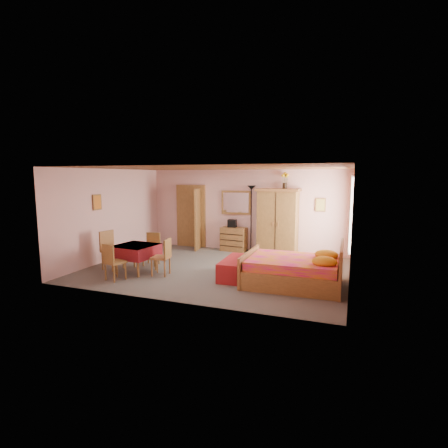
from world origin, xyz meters
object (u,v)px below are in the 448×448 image
at_px(stereo, 232,223).
at_px(chair_south, 115,262).
at_px(chest_of_drawers, 234,239).
at_px(wardrobe, 278,222).
at_px(chair_east, 161,257).
at_px(chair_north, 151,249).
at_px(bed, 293,263).
at_px(bench, 234,268).
at_px(chair_west, 113,250).
at_px(dining_table, 136,259).
at_px(sunflower_vase, 285,180).
at_px(wall_mirror, 236,203).
at_px(floor_lamp, 251,219).

bearing_deg(stereo, chair_south, -110.68).
xyz_separation_m(chest_of_drawers, wardrobe, (1.42, -0.04, 0.63)).
distance_m(chair_south, chair_east, 1.06).
bearing_deg(wardrobe, chest_of_drawers, -179.53).
relative_size(chair_south, chair_north, 1.00).
bearing_deg(bed, bench, 175.63).
height_order(wardrobe, chair_west, wardrobe).
xyz_separation_m(stereo, dining_table, (-1.44, -3.23, -0.55)).
height_order(wardrobe, bench, wardrobe).
bearing_deg(bed, sunflower_vase, 103.95).
bearing_deg(wall_mirror, wardrobe, -12.92).
xyz_separation_m(bench, chair_north, (-2.49, 0.29, 0.21)).
xyz_separation_m(stereo, chair_south, (-1.50, -3.97, -0.46)).
bearing_deg(floor_lamp, bed, -58.43).
bearing_deg(wall_mirror, chair_south, -113.33).
bearing_deg(wall_mirror, chest_of_drawers, -92.86).
bearing_deg(chest_of_drawers, chair_south, -106.53).
height_order(sunflower_vase, chair_west, sunflower_vase).
xyz_separation_m(wall_mirror, bench, (0.96, -2.99, -1.33)).
relative_size(dining_table, chair_west, 0.95).
xyz_separation_m(stereo, chair_north, (-1.46, -2.49, -0.46)).
relative_size(bench, chair_north, 1.54).
bearing_deg(bench, chair_east, -165.18).
relative_size(chest_of_drawers, wall_mirror, 0.83).
distance_m(wardrobe, chair_west, 4.85).
height_order(wardrobe, dining_table, wardrobe).
bearing_deg(bed, wardrobe, 107.60).
xyz_separation_m(chest_of_drawers, sunflower_vase, (1.60, 0.05, 1.88)).
bearing_deg(chair_south, dining_table, 100.99).
bearing_deg(chair_west, dining_table, 97.34).
xyz_separation_m(chest_of_drawers, chair_south, (-1.56, -3.96, 0.05)).
height_order(stereo, chair_north, stereo).
height_order(wardrobe, chair_south, wardrobe).
distance_m(stereo, chair_east, 3.35).
distance_m(sunflower_vase, chair_east, 4.44).
distance_m(chair_north, chair_east, 1.06).
distance_m(chest_of_drawers, dining_table, 3.55).
distance_m(wall_mirror, wardrobe, 1.54).
height_order(chair_south, chair_west, chair_west).
bearing_deg(floor_lamp, chair_north, -128.56).
height_order(floor_lamp, chair_east, floor_lamp).
height_order(wall_mirror, chair_north, wall_mirror).
xyz_separation_m(floor_lamp, chair_east, (-1.32, -3.34, -0.60)).
relative_size(wall_mirror, stereo, 3.60).
relative_size(sunflower_vase, bench, 0.37).
xyz_separation_m(sunflower_vase, chair_north, (-3.12, -2.53, -1.83)).
height_order(chest_of_drawers, chair_south, chair_south).
relative_size(stereo, dining_table, 0.29).
height_order(bench, chair_west, chair_west).
distance_m(chest_of_drawers, floor_lamp, 0.87).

